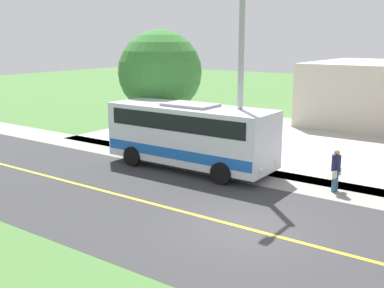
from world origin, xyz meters
name	(u,v)px	position (x,y,z in m)	size (l,w,h in m)	color
ground_plane	(245,228)	(0.00, 0.00, 0.00)	(120.00, 120.00, 0.00)	#477238
road_surface	(245,228)	(0.00, 0.00, 0.00)	(8.00, 100.00, 0.01)	#333335
sidewalk	(310,185)	(-5.20, 0.00, 0.00)	(2.40, 100.00, 0.01)	gray
road_centre_line	(245,228)	(0.00, 0.00, 0.01)	(0.16, 100.00, 0.00)	gold
shuttle_bus_front	(190,133)	(-4.51, -5.29, 1.60)	(2.67, 7.73, 2.91)	silver
pedestrian_with_bags	(336,169)	(-5.06, 1.03, 0.87)	(0.72, 0.34, 1.63)	#335972
street_light_pole	(240,57)	(-4.89, -3.11, 4.91)	(1.97, 0.24, 8.99)	#9E9EA3
tree_curbside	(160,72)	(-7.40, -9.32, 3.91)	(4.40, 4.40, 6.12)	brown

